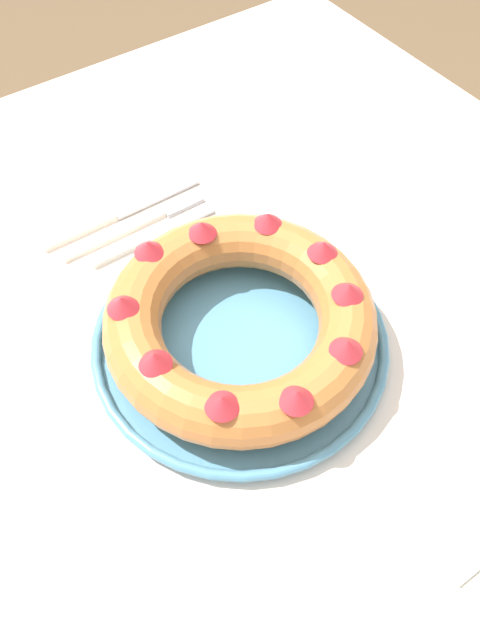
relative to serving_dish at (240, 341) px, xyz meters
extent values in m
plane|color=brown|center=(-0.01, -0.02, -0.77)|extent=(8.00, 8.00, 0.00)
cube|color=beige|center=(-0.01, -0.02, -0.03)|extent=(1.23, 1.24, 0.03)
cylinder|color=brown|center=(-0.56, 0.53, -0.40)|extent=(0.06, 0.06, 0.73)
cylinder|color=#518EB2|center=(0.00, 0.00, -0.01)|extent=(0.34, 0.34, 0.01)
torus|color=#518EB2|center=(0.00, 0.00, 0.00)|extent=(0.35, 0.35, 0.01)
torus|color=#C67538|center=(0.00, 0.00, 0.04)|extent=(0.31, 0.31, 0.07)
cone|color=red|center=(0.09, -0.08, 0.08)|extent=(0.05, 0.05, 0.02)
cone|color=red|center=(0.13, -0.03, 0.08)|extent=(0.04, 0.04, 0.02)
cone|color=red|center=(0.11, 0.05, 0.08)|extent=(0.05, 0.05, 0.02)
cone|color=red|center=(0.06, 0.10, 0.08)|extent=(0.05, 0.05, 0.02)
cone|color=red|center=(-0.01, 0.12, 0.08)|extent=(0.05, 0.05, 0.02)
cone|color=red|center=(-0.08, 0.09, 0.08)|extent=(0.04, 0.04, 0.02)
cone|color=red|center=(-0.11, 0.02, 0.08)|extent=(0.05, 0.05, 0.02)
cone|color=red|center=(-0.12, -0.04, 0.08)|extent=(0.05, 0.05, 0.02)
cone|color=red|center=(-0.07, -0.11, 0.08)|extent=(0.05, 0.05, 0.02)
cone|color=red|center=(0.01, -0.11, 0.08)|extent=(0.04, 0.04, 0.02)
cube|color=white|center=(-0.24, -0.04, -0.01)|extent=(0.01, 0.15, 0.01)
cube|color=silver|center=(-0.24, 0.07, -0.01)|extent=(0.02, 0.06, 0.01)
cube|color=white|center=(-0.28, -0.07, -0.01)|extent=(0.02, 0.11, 0.01)
cube|color=silver|center=(-0.28, 0.04, -0.01)|extent=(0.02, 0.13, 0.00)
cube|color=white|center=(-0.21, -0.05, -0.01)|extent=(0.02, 0.08, 0.01)
cube|color=silver|center=(-0.21, 0.05, -0.01)|extent=(0.02, 0.10, 0.00)
cube|color=#B2D1B7|center=(0.28, 0.06, -0.01)|extent=(0.13, 0.09, 0.00)
camera|label=1|loc=(0.34, -0.23, 0.61)|focal=35.00mm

